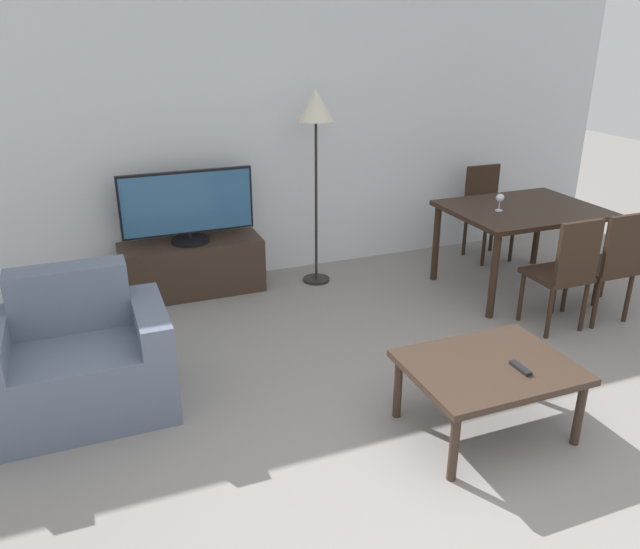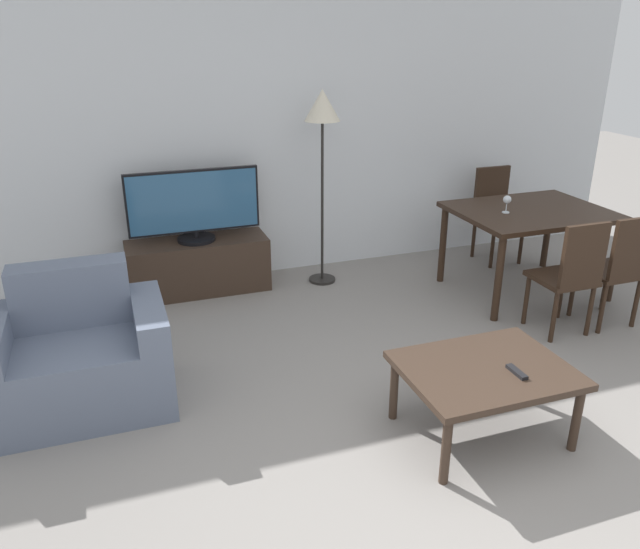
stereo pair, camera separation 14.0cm
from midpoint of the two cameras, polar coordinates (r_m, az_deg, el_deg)
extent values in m
plane|color=gray|center=(3.19, 14.78, -22.34)|extent=(18.00, 18.00, 0.00)
cube|color=silver|center=(5.61, -4.43, 13.36)|extent=(7.36, 0.06, 2.70)
cube|color=slate|center=(4.04, -20.10, -8.58)|extent=(0.69, 0.71, 0.45)
cube|color=slate|center=(4.09, -20.91, -1.66)|extent=(0.69, 0.20, 0.40)
cube|color=slate|center=(4.00, -14.04, -6.69)|extent=(0.18, 0.71, 0.63)
cube|color=#38281E|center=(5.50, -10.33, 0.79)|extent=(1.19, 0.42, 0.47)
cylinder|color=black|center=(5.41, -10.51, 3.23)|extent=(0.32, 0.32, 0.03)
cylinder|color=black|center=(5.40, -10.54, 3.63)|extent=(0.04, 0.04, 0.05)
cube|color=black|center=(5.32, -10.75, 6.60)|extent=(1.10, 0.04, 0.53)
cube|color=#2D5B84|center=(5.30, -10.71, 6.54)|extent=(1.06, 0.01, 0.49)
cube|color=#38281E|center=(3.61, 15.99, -8.41)|extent=(0.92, 0.71, 0.04)
cylinder|color=#38281E|center=(3.33, 12.67, -15.44)|extent=(0.05, 0.05, 0.40)
cylinder|color=#38281E|center=(3.77, 23.41, -12.05)|extent=(0.05, 0.05, 0.40)
cylinder|color=#38281E|center=(3.75, 7.87, -10.35)|extent=(0.05, 0.05, 0.40)
cylinder|color=#38281E|center=(4.14, 17.95, -7.95)|extent=(0.05, 0.05, 0.40)
cube|color=black|center=(5.57, 19.42, 5.43)|extent=(1.25, 0.98, 0.04)
cylinder|color=black|center=(5.04, 16.78, -0.43)|extent=(0.06, 0.06, 0.70)
cylinder|color=black|center=(5.75, 25.97, 1.03)|extent=(0.06, 0.06, 0.70)
cylinder|color=black|center=(5.70, 11.86, 2.68)|extent=(0.06, 0.06, 0.70)
cylinder|color=black|center=(6.34, 20.68, 3.69)|extent=(0.06, 0.06, 0.70)
cube|color=black|center=(5.01, 21.99, -0.33)|extent=(0.40, 0.40, 0.04)
cylinder|color=black|center=(5.10, 19.10, -2.20)|extent=(0.04, 0.04, 0.41)
cylinder|color=black|center=(5.30, 21.87, -1.68)|extent=(0.04, 0.04, 0.41)
cylinder|color=black|center=(4.88, 21.38, -3.65)|extent=(0.04, 0.04, 0.41)
cylinder|color=black|center=(5.09, 24.18, -3.05)|extent=(0.04, 0.04, 0.41)
cube|color=black|center=(4.80, 23.78, 1.62)|extent=(0.37, 0.04, 0.46)
cube|color=black|center=(6.32, 16.70, 4.86)|extent=(0.40, 0.40, 0.04)
cylinder|color=black|center=(6.17, 16.11, 2.36)|extent=(0.04, 0.04, 0.41)
cylinder|color=black|center=(6.36, 18.51, 2.65)|extent=(0.04, 0.04, 0.41)
cylinder|color=black|center=(6.42, 14.49, 3.29)|extent=(0.04, 0.04, 0.41)
cylinder|color=black|center=(6.60, 16.84, 3.56)|extent=(0.04, 0.04, 0.41)
cube|color=black|center=(6.40, 16.01, 7.45)|extent=(0.37, 0.04, 0.46)
cube|color=black|center=(5.30, 25.57, 0.28)|extent=(0.40, 0.40, 0.04)
cylinder|color=black|center=(5.38, 22.78, -1.51)|extent=(0.04, 0.04, 0.41)
cylinder|color=black|center=(5.59, 25.28, -1.03)|extent=(0.04, 0.04, 0.41)
cylinder|color=black|center=(5.16, 25.10, -2.85)|extent=(0.04, 0.04, 0.41)
cylinder|color=black|center=(5.39, 27.60, -2.30)|extent=(0.04, 0.04, 0.41)
cube|color=black|center=(5.10, 27.41, 2.13)|extent=(0.37, 0.04, 0.46)
cylinder|color=black|center=(5.70, 0.90, -0.45)|extent=(0.24, 0.24, 0.02)
cylinder|color=black|center=(5.46, 0.95, 6.52)|extent=(0.02, 0.02, 1.41)
cone|color=beige|center=(5.30, 1.00, 15.24)|extent=(0.30, 0.30, 0.26)
cube|color=black|center=(3.59, 18.63, -8.44)|extent=(0.04, 0.15, 0.02)
cylinder|color=silver|center=(5.40, 17.34, 5.45)|extent=(0.06, 0.06, 0.01)
cylinder|color=silver|center=(5.39, 17.38, 5.85)|extent=(0.01, 0.01, 0.07)
sphere|color=silver|center=(5.37, 17.47, 6.55)|extent=(0.07, 0.07, 0.07)
camera|label=1|loc=(0.07, -89.02, 0.40)|focal=35.00mm
camera|label=2|loc=(0.07, 90.98, -0.40)|focal=35.00mm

